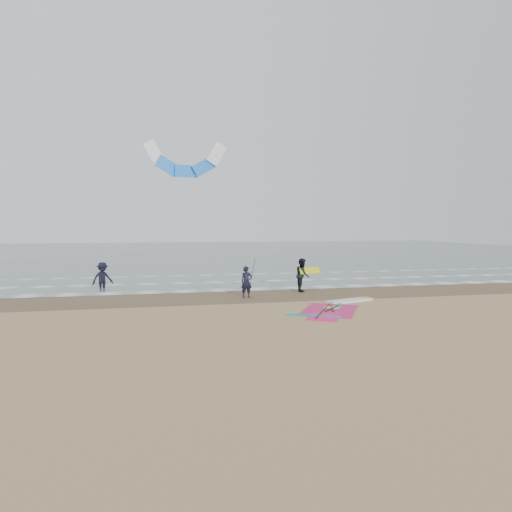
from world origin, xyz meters
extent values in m
plane|color=tan|center=(0.00, 0.00, 0.00)|extent=(120.00, 120.00, 0.00)
cube|color=#47605E|center=(0.00, 48.00, 0.01)|extent=(120.00, 80.00, 0.02)
cube|color=brown|center=(0.00, 6.00, 0.00)|extent=(120.00, 5.00, 0.01)
cube|color=white|center=(0.00, 8.20, 0.03)|extent=(120.00, 1.20, 0.02)
cube|color=white|center=(0.00, 12.00, 0.03)|extent=(120.00, 0.70, 0.02)
cube|color=white|center=(0.00, 16.50, 0.03)|extent=(120.00, 0.50, 0.01)
cube|color=white|center=(3.46, 2.87, 0.06)|extent=(2.54, 1.35, 0.12)
cube|color=yellow|center=(4.54, 3.22, 0.06)|extent=(0.61, 0.70, 0.13)
cube|color=#DF1C69|center=(1.68, 0.90, 0.02)|extent=(3.46, 3.83, 0.04)
cube|color=#DF1C69|center=(0.94, -0.39, 0.02)|extent=(1.92, 2.13, 0.05)
cube|color=#0C8C99|center=(2.67, 2.18, 0.02)|extent=(1.77, 2.85, 0.05)
cube|color=#0C8C99|center=(0.54, -0.19, 0.02)|extent=(2.08, 1.32, 0.05)
cube|color=yellow|center=(1.97, 1.39, 0.03)|extent=(0.90, 0.86, 0.05)
cylinder|color=black|center=(1.28, 0.70, 0.05)|extent=(1.83, 3.11, 0.06)
cylinder|color=black|center=(1.88, 1.09, 0.07)|extent=(1.22, 1.35, 0.04)
cylinder|color=black|center=(1.88, 1.09, 0.07)|extent=(0.59, 1.70, 0.04)
imported|color=black|center=(-1.22, 5.28, 0.83)|extent=(0.65, 0.46, 1.65)
imported|color=black|center=(2.35, 6.82, 0.95)|extent=(0.90, 1.06, 1.91)
imported|color=black|center=(-8.96, 10.45, 0.97)|extent=(1.45, 1.23, 1.94)
cylinder|color=black|center=(-0.92, 5.28, 1.21)|extent=(0.17, 0.86, 1.82)
cube|color=yellow|center=(2.75, 6.72, 1.21)|extent=(1.30, 0.51, 0.39)
cube|color=white|center=(-5.87, 15.30, 8.95)|extent=(1.54, 0.38, 1.81)
cube|color=#1673F1|center=(-4.93, 15.30, 8.01)|extent=(1.80, 0.43, 1.55)
cube|color=#1673F1|center=(-3.65, 15.30, 7.67)|extent=(1.58, 0.39, 0.87)
cube|color=#1673F1|center=(-2.36, 15.30, 8.01)|extent=(1.80, 0.43, 1.55)
cube|color=white|center=(-1.42, 15.30, 8.95)|extent=(1.54, 0.38, 1.81)
cylinder|color=beige|center=(-7.41, 12.87, 5.14)|extent=(3.10, 4.87, 7.63)
cylinder|color=beige|center=(-5.19, 12.87, 5.14)|extent=(7.55, 4.87, 7.63)
camera|label=1|loc=(-5.83, -17.93, 3.75)|focal=32.00mm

